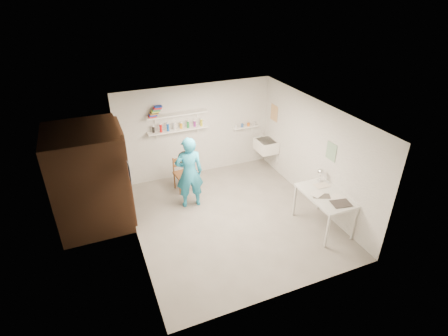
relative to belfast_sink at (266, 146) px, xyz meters
name	(u,v)px	position (x,y,z in m)	size (l,w,h in m)	color
floor	(231,218)	(-1.75, -1.70, -0.71)	(4.00, 4.50, 0.02)	slate
ceiling	(232,114)	(-1.75, -1.70, 1.71)	(4.00, 4.50, 0.02)	silver
wall_back	(196,130)	(-1.75, 0.56, 0.50)	(4.00, 0.02, 2.40)	silver
wall_front	(292,238)	(-1.75, -3.96, 0.50)	(4.00, 0.02, 2.40)	silver
wall_left	(131,191)	(-3.76, -1.70, 0.50)	(0.02, 4.50, 2.40)	silver
wall_right	(314,153)	(0.26, -1.70, 0.50)	(0.02, 4.50, 2.40)	silver
doorway_recess	(125,174)	(-3.74, -0.65, 0.30)	(0.02, 0.90, 2.00)	black
corridor_box	(89,178)	(-4.45, -0.65, 0.35)	(1.40, 1.50, 2.10)	brown
door_lintel	(119,127)	(-3.72, -0.65, 1.35)	(0.06, 1.05, 0.10)	brown
door_jamb_near	(130,185)	(-3.72, -1.15, 0.30)	(0.06, 0.10, 2.00)	brown
door_jamb_far	(123,163)	(-3.72, -0.15, 0.30)	(0.06, 0.10, 2.00)	brown
shelf_lower	(178,130)	(-2.25, 0.43, 0.65)	(1.50, 0.22, 0.03)	white
shelf_upper	(177,114)	(-2.25, 0.43, 1.05)	(1.50, 0.22, 0.03)	white
ledge_shelf	(245,127)	(-0.40, 0.47, 0.42)	(0.70, 0.14, 0.03)	white
poster_left	(130,173)	(-3.74, -1.65, 0.85)	(0.01, 0.28, 0.36)	#334C7F
poster_right_a	(274,113)	(0.24, 0.10, 0.85)	(0.01, 0.34, 0.42)	#995933
poster_right_b	(331,151)	(0.24, -2.25, 0.80)	(0.01, 0.30, 0.38)	#3F724C
belfast_sink	(266,146)	(0.00, 0.00, 0.00)	(0.48, 0.60, 0.30)	white
man	(189,173)	(-2.40, -0.87, 0.15)	(0.62, 0.41, 1.70)	#2593BD
wall_clock	(185,157)	(-2.43, -0.65, 0.43)	(0.30, 0.30, 0.04)	beige
wooden_chair	(183,174)	(-2.35, -0.18, -0.26)	(0.42, 0.40, 0.89)	brown
work_table	(323,211)	(-0.11, -2.70, -0.30)	(0.73, 1.21, 0.81)	silver
desk_lamp	(321,172)	(0.09, -2.21, 0.33)	(0.15, 0.15, 0.15)	silver
spray_cans	(178,126)	(-2.25, 0.43, 0.75)	(1.29, 0.06, 0.17)	black
book_stack	(155,111)	(-2.77, 0.43, 1.19)	(0.34, 0.14, 0.25)	red
ledge_pots	(245,125)	(-0.40, 0.47, 0.48)	(0.48, 0.07, 0.09)	silver
papers	(326,194)	(-0.11, -2.70, 0.12)	(0.30, 0.22, 0.02)	silver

